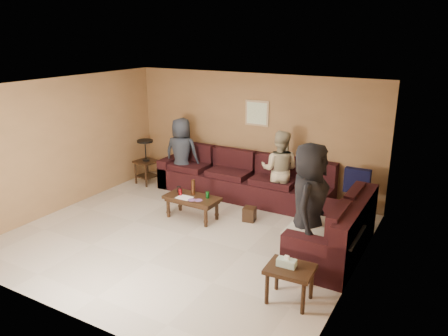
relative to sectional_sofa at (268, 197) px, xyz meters
name	(u,v)px	position (x,y,z in m)	size (l,w,h in m)	color
room	(184,140)	(-0.81, -1.52, 1.34)	(5.60, 5.50, 2.50)	beige
sectional_sofa	(268,197)	(0.00, 0.00, 0.00)	(4.65, 2.90, 0.97)	black
coffee_table	(192,200)	(-1.12, -0.87, 0.04)	(1.02, 0.53, 0.70)	black
end_table_left	(146,161)	(-3.08, 0.23, 0.20)	(0.51, 0.51, 1.00)	black
side_table_right	(290,272)	(1.38, -2.42, 0.09)	(0.61, 0.51, 0.63)	black
waste_bin	(249,214)	(-0.15, -0.46, -0.20)	(0.21, 0.21, 0.26)	black
wall_art	(257,113)	(-0.71, 0.96, 1.37)	(0.52, 0.04, 0.52)	tan
person_left	(182,154)	(-2.20, 0.38, 0.45)	(0.76, 0.50, 1.56)	#2A2F3A
person_middle	(279,170)	(0.05, 0.40, 0.44)	(0.74, 0.58, 1.53)	#BAAE8A
person_right	(309,204)	(1.22, -1.31, 0.59)	(0.89, 0.58, 1.82)	black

